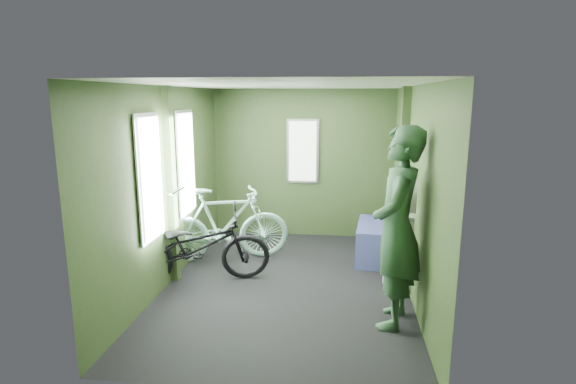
{
  "coord_description": "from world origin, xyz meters",
  "views": [
    {
      "loc": [
        0.62,
        -4.93,
        2.18
      ],
      "look_at": [
        0.0,
        0.1,
        1.1
      ],
      "focal_mm": 28.0,
      "sensor_mm": 36.0,
      "label": 1
    }
  ],
  "objects_px": {
    "bicycle_black": "(199,282)",
    "bench_seat": "(380,237)",
    "bicycle_mint": "(226,262)",
    "passenger": "(397,228)",
    "waste_box": "(397,252)"
  },
  "relations": [
    {
      "from": "bicycle_black",
      "to": "bench_seat",
      "type": "xyz_separation_m",
      "value": [
        2.21,
        1.09,
        0.3
      ]
    },
    {
      "from": "bicycle_mint",
      "to": "bench_seat",
      "type": "relative_size",
      "value": 1.69
    },
    {
      "from": "bicycle_mint",
      "to": "passenger",
      "type": "bearing_deg",
      "value": -143.36
    },
    {
      "from": "waste_box",
      "to": "passenger",
      "type": "bearing_deg",
      "value": -98.16
    },
    {
      "from": "bicycle_mint",
      "to": "bicycle_black",
      "type": "bearing_deg",
      "value": 149.63
    },
    {
      "from": "bench_seat",
      "to": "bicycle_black",
      "type": "bearing_deg",
      "value": -148.72
    },
    {
      "from": "passenger",
      "to": "waste_box",
      "type": "distance_m",
      "value": 0.97
    },
    {
      "from": "bicycle_black",
      "to": "waste_box",
      "type": "xyz_separation_m",
      "value": [
        2.32,
        0.1,
        0.45
      ]
    },
    {
      "from": "bicycle_black",
      "to": "bicycle_mint",
      "type": "distance_m",
      "value": 0.72
    },
    {
      "from": "bicycle_mint",
      "to": "passenger",
      "type": "xyz_separation_m",
      "value": [
        2.06,
        -1.42,
        0.97
      ]
    },
    {
      "from": "passenger",
      "to": "waste_box",
      "type": "xyz_separation_m",
      "value": [
        0.12,
        0.82,
        -0.52
      ]
    },
    {
      "from": "bicycle_black",
      "to": "bench_seat",
      "type": "relative_size",
      "value": 1.66
    },
    {
      "from": "bicycle_mint",
      "to": "bench_seat",
      "type": "xyz_separation_m",
      "value": [
        2.07,
        0.38,
        0.3
      ]
    },
    {
      "from": "passenger",
      "to": "waste_box",
      "type": "relative_size",
      "value": 2.14
    },
    {
      "from": "waste_box",
      "to": "bicycle_mint",
      "type": "bearing_deg",
      "value": 164.45
    }
  ]
}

